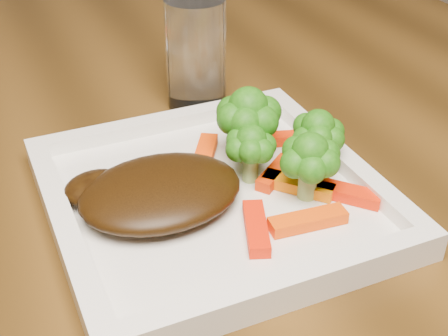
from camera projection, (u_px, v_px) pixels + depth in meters
name	position (u px, v px, depth m)	size (l,w,h in m)	color
plate	(213.00, 201.00, 0.53)	(0.27, 0.27, 0.01)	white
steak	(161.00, 192.00, 0.51)	(0.14, 0.11, 0.03)	black
broccoli_0	(248.00, 126.00, 0.56)	(0.07, 0.07, 0.07)	#126310
broccoli_1	(317.00, 138.00, 0.55)	(0.06, 0.06, 0.06)	#386C12
broccoli_2	(309.00, 167.00, 0.51)	(0.06, 0.06, 0.06)	#136611
broccoli_3	(251.00, 150.00, 0.53)	(0.05, 0.05, 0.06)	#2D6C12
carrot_0	(308.00, 220.00, 0.49)	(0.06, 0.02, 0.01)	#F94A04
carrot_1	(343.00, 192.00, 0.52)	(0.06, 0.02, 0.01)	red
carrot_2	(256.00, 228.00, 0.49)	(0.06, 0.02, 0.01)	#F31F03
carrot_3	(293.00, 138.00, 0.60)	(0.05, 0.01, 0.01)	#F52D03
carrot_4	(205.00, 154.00, 0.58)	(0.06, 0.02, 0.01)	#FF4204
carrot_5	(298.00, 185.00, 0.53)	(0.06, 0.02, 0.01)	orange
carrot_6	(275.00, 173.00, 0.55)	(0.05, 0.01, 0.01)	red
drinking_glass	(196.00, 54.00, 0.66)	(0.06, 0.06, 0.12)	white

